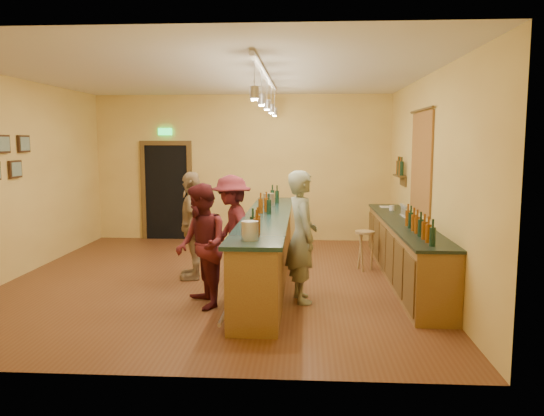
# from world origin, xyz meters

# --- Properties ---
(floor) EXTENTS (7.00, 7.00, 0.00)m
(floor) POSITION_xyz_m (0.00, 0.00, 0.00)
(floor) COLOR brown
(floor) RESTS_ON ground
(ceiling) EXTENTS (6.50, 7.00, 0.02)m
(ceiling) POSITION_xyz_m (0.00, 0.00, 3.20)
(ceiling) COLOR silver
(ceiling) RESTS_ON wall_back
(wall_back) EXTENTS (6.50, 0.02, 3.20)m
(wall_back) POSITION_xyz_m (0.00, 3.50, 1.60)
(wall_back) COLOR gold
(wall_back) RESTS_ON floor
(wall_front) EXTENTS (6.50, 0.02, 3.20)m
(wall_front) POSITION_xyz_m (0.00, -3.50, 1.60)
(wall_front) COLOR gold
(wall_front) RESTS_ON floor
(wall_left) EXTENTS (0.02, 7.00, 3.20)m
(wall_left) POSITION_xyz_m (-3.25, 0.00, 1.60)
(wall_left) COLOR gold
(wall_left) RESTS_ON floor
(wall_right) EXTENTS (0.02, 7.00, 3.20)m
(wall_right) POSITION_xyz_m (3.25, 0.00, 1.60)
(wall_right) COLOR gold
(wall_right) RESTS_ON floor
(doorway) EXTENTS (1.15, 0.09, 2.48)m
(doorway) POSITION_xyz_m (-1.70, 3.47, 1.13)
(doorway) COLOR black
(doorway) RESTS_ON wall_back
(tapestry) EXTENTS (0.03, 1.40, 1.60)m
(tapestry) POSITION_xyz_m (3.23, 0.40, 1.85)
(tapestry) COLOR maroon
(tapestry) RESTS_ON wall_right
(bottle_shelf) EXTENTS (0.17, 0.55, 0.54)m
(bottle_shelf) POSITION_xyz_m (3.17, 1.90, 1.67)
(bottle_shelf) COLOR #533C18
(bottle_shelf) RESTS_ON wall_right
(back_counter) EXTENTS (0.60, 4.55, 1.27)m
(back_counter) POSITION_xyz_m (2.97, 0.18, 0.49)
(back_counter) COLOR brown
(back_counter) RESTS_ON floor
(tasting_bar) EXTENTS (0.73, 5.10, 1.38)m
(tasting_bar) POSITION_xyz_m (0.80, -0.00, 0.61)
(tasting_bar) COLOR brown
(tasting_bar) RESTS_ON floor
(pendant_track) EXTENTS (0.11, 4.60, 0.50)m
(pendant_track) POSITION_xyz_m (0.80, -0.00, 2.98)
(pendant_track) COLOR silver
(pendant_track) RESTS_ON ceiling
(bartender) EXTENTS (0.57, 0.74, 1.80)m
(bartender) POSITION_xyz_m (1.35, -1.03, 0.90)
(bartender) COLOR gray
(bartender) RESTS_ON floor
(customer_a) EXTENTS (0.90, 0.99, 1.65)m
(customer_a) POSITION_xyz_m (0.03, -1.38, 0.82)
(customer_a) COLOR #59191E
(customer_a) RESTS_ON floor
(customer_b) EXTENTS (0.57, 1.06, 1.72)m
(customer_b) POSITION_xyz_m (-0.40, 0.09, 0.86)
(customer_b) COLOR #997A51
(customer_b) RESTS_ON floor
(customer_c) EXTENTS (0.98, 1.24, 1.68)m
(customer_c) POSITION_xyz_m (0.25, -0.04, 0.84)
(customer_c) COLOR #59191E
(customer_c) RESTS_ON floor
(bar_stool) EXTENTS (0.33, 0.33, 0.68)m
(bar_stool) POSITION_xyz_m (2.41, 0.79, 0.53)
(bar_stool) COLOR olive
(bar_stool) RESTS_ON floor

